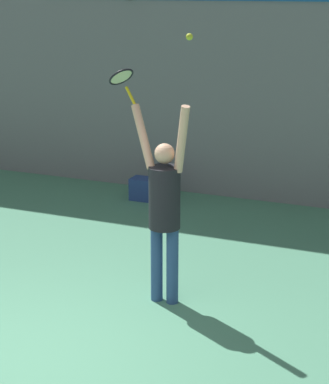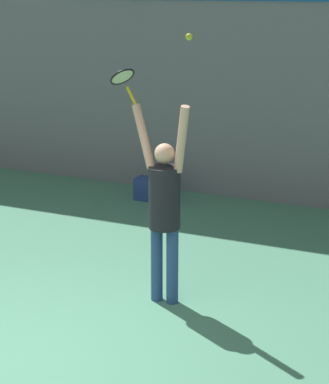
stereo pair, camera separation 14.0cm
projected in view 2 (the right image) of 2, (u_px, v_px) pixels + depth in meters
ground_plane at (12, 363)px, 6.41m from camera, size 18.00×18.00×0.00m
back_wall at (225, 41)px, 10.75m from camera, size 18.00×0.10×5.00m
tennis_player at (164, 205)px, 7.33m from camera, size 0.82×0.46×2.20m
tennis_racket at (123, 79)px, 7.51m from camera, size 0.40×0.36×0.39m
tennis_ball at (189, 37)px, 6.63m from camera, size 0.07×0.07×0.07m
water_bottle at (143, 190)px, 11.26m from camera, size 0.09×0.09×0.29m
equipment_bag at (154, 190)px, 11.14m from camera, size 0.61×0.30×0.36m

